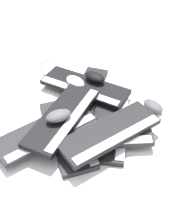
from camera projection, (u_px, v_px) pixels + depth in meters
The scene contains 14 objects.
ground_plane at pixel (89, 123), 1.42m from camera, with size 3.20×3.20×0.00m, color white.
keyboard_0 at pixel (68, 133), 1.36m from camera, with size 0.22×0.46×0.03m.
keyboard_1 at pixel (110, 125), 1.40m from camera, with size 0.38×0.44×0.03m.
keyboard_2 at pixel (82, 93), 1.56m from camera, with size 0.42×0.41×0.03m.
keyboard_3 at pixel (100, 134), 1.31m from camera, with size 0.46×0.32×0.03m.
keyboard_4 at pixel (46, 132), 1.32m from camera, with size 0.46×0.21×0.03m.
keyboard_5 at pixel (63, 117), 1.35m from camera, with size 0.44×0.38×0.03m.
keyboard_6 at pixel (110, 133), 1.28m from camera, with size 0.45×0.20×0.03m.
keyboard_7 at pixel (85, 87), 1.55m from camera, with size 0.37×0.45×0.03m.
mouse_0 at pixel (58, 116), 1.30m from camera, with size 0.11×0.07×0.04m, color #4C4C51.
mouse_1 at pixel (153, 106), 1.48m from camera, with size 0.11×0.07×0.04m, color #4C4C51.
mouse_2 at pixel (75, 82), 1.53m from camera, with size 0.11×0.07×0.04m, color silver.
mouse_3 at pixel (95, 77), 1.56m from camera, with size 0.11×0.07×0.04m, color black.
cable_0 at pixel (59, 73), 1.71m from camera, with size 0.24×0.33×0.01m.
Camera 1 is at (0.48, 0.90, 1.00)m, focal length 50.00 mm.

